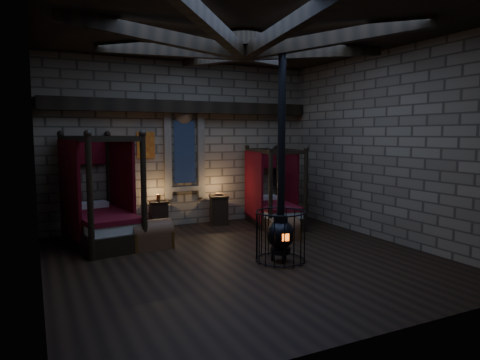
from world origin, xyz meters
name	(u,v)px	position (x,y,z in m)	size (l,w,h in m)	color
room	(242,59)	(0.00, 0.09, 3.74)	(7.02, 7.02, 4.29)	black
bed_left	(100,217)	(-2.28, 2.38, 0.58)	(1.52, 2.38, 2.33)	black
bed_right	(273,206)	(2.04, 2.38, 0.49)	(1.28, 2.03, 1.98)	black
trunk_left	(151,235)	(-1.39, 1.53, 0.27)	(0.85, 0.56, 0.61)	brown
trunk_right	(283,230)	(1.45, 0.93, 0.23)	(0.75, 0.53, 0.51)	brown
nightstand_left	(159,215)	(-0.80, 3.12, 0.37)	(0.50, 0.48, 0.89)	black
nightstand_right	(219,210)	(0.80, 3.08, 0.39)	(0.57, 0.55, 0.83)	black
stove	(281,230)	(0.53, -0.46, 0.59)	(0.93, 0.93, 4.05)	black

